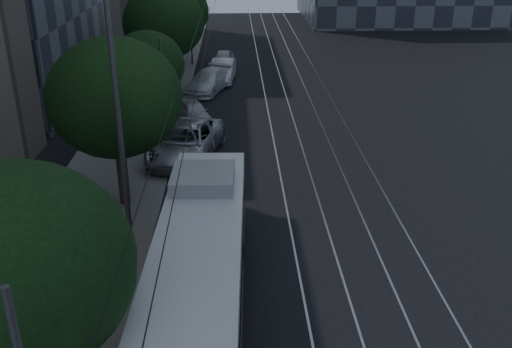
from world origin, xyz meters
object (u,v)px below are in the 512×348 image
Objects in this scene: pickup_silver at (186,142)px; streetlamp_far at (181,2)px; trolleybus at (201,267)px; car_white_c at (223,71)px; car_white_a at (193,111)px; car_white_b at (208,81)px; streetlamp_near at (127,84)px; car_white_d at (223,59)px.

streetlamp_far reaches higher than pickup_silver.
streetlamp_far is (-2.49, 26.07, 4.38)m from trolleybus.
trolleybus is at bearing -85.55° from car_white_c.
car_white_c is at bearing 58.96° from car_white_a.
streetlamp_far reaches higher than car_white_c.
car_white_a is (0.00, 5.80, -0.25)m from pickup_silver.
car_white_b is 0.52× the size of streetlamp_far.
streetlamp_near is 1.01× the size of streetlamp_far.
car_white_c is (0.20, 27.88, -0.85)m from trolleybus.
streetlamp_near reaches higher than car_white_b.
streetlamp_far is at bearing 106.79° from pickup_silver.
car_white_c is 4.47m from car_white_d.
car_white_c is 24.31m from streetlamp_near.
streetlamp_far is at bearing 76.59° from car_white_a.
streetlamp_near reaches higher than trolleybus.
car_white_c is at bearing -85.72° from car_white_d.
car_white_a is 0.36× the size of streetlamp_near.
car_white_a is at bearing -94.72° from car_white_c.
trolleybus reaches higher than car_white_d.
car_white_d is at bearing 61.99° from car_white_a.
car_white_c is at bearing 91.44° from trolleybus.
car_white_c is at bearing 91.41° from car_white_b.
car_white_d is 8.67m from streetlamp_far.
trolleybus is 26.56m from streetlamp_far.
trolleybus is 27.90m from car_white_c.
trolleybus is at bearing -86.07° from car_white_d.
car_white_c is (0.96, 2.92, 0.02)m from car_white_b.
streetlamp_near is at bearing -91.64° from car_white_c.
streetlamp_near is at bearing -85.28° from pickup_silver.
car_white_c is (1.60, 15.28, -0.09)m from pickup_silver.
car_white_c is 0.47× the size of streetlamp_far.
car_white_d is (0.96, 7.39, -0.09)m from car_white_b.
car_white_c is 6.15m from streetlamp_far.
streetlamp_near reaches higher than car_white_a.
car_white_a is 14.04m from car_white_d.
pickup_silver is 1.32× the size of car_white_c.
car_white_a is 9.44m from streetlamp_far.
car_white_c reaches higher than car_white_d.
streetlamp_far reaches higher than car_white_b.
car_white_b reaches higher than car_white_a.
streetlamp_far is at bearing 90.00° from streetlamp_near.
streetlamp_near is (-2.49, 4.31, 4.43)m from trolleybus.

